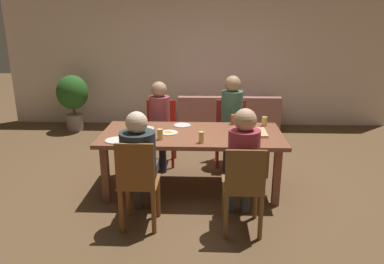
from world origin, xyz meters
name	(u,v)px	position (x,y,z in m)	size (l,w,h in m)	color
ground_plane	(192,188)	(0.00, 0.00, 0.00)	(20.00, 20.00, 0.00)	brown
back_wall	(198,57)	(0.00, 3.05, 1.33)	(7.43, 0.12, 2.66)	#F4DFD1
dining_table	(192,139)	(0.00, 0.00, 0.65)	(2.16, 1.00, 0.72)	brown
chair_0	(231,128)	(0.53, 0.95, 0.51)	(0.45, 0.41, 0.91)	#B42F2B
person_0	(232,114)	(0.53, 0.80, 0.76)	(0.30, 0.52, 1.29)	#35314C
chair_1	(138,184)	(-0.49, -0.94, 0.49)	(0.39, 0.40, 0.94)	brown
person_1	(139,158)	(-0.49, -0.80, 0.71)	(0.35, 0.57, 1.20)	#433D38
chair_2	(161,128)	(-0.49, 0.92, 0.51)	(0.45, 0.43, 0.90)	red
person_2	(159,118)	(-0.49, 0.76, 0.71)	(0.29, 0.53, 1.20)	#31314E
chair_3	(243,187)	(0.53, -0.98, 0.49)	(0.39, 0.46, 0.91)	brown
person_3	(243,158)	(0.53, -0.83, 0.73)	(0.30, 0.53, 1.24)	#40444C
pizza_box_0	(251,132)	(0.71, 0.02, 0.74)	(0.36, 0.36, 0.03)	tan
plate_0	(145,128)	(-0.59, 0.15, 0.73)	(0.23, 0.23, 0.03)	white
plate_1	(169,132)	(-0.28, -0.01, 0.73)	(0.22, 0.22, 0.03)	white
plate_2	(182,125)	(-0.13, 0.32, 0.73)	(0.22, 0.22, 0.01)	white
plate_3	(116,140)	(-0.83, -0.33, 0.73)	(0.25, 0.25, 0.01)	white
drinking_glass_0	(264,121)	(0.91, 0.35, 0.78)	(0.07, 0.07, 0.12)	#DEC364
drinking_glass_1	(234,119)	(0.53, 0.42, 0.79)	(0.08, 0.08, 0.13)	#B85232
drinking_glass_2	(160,134)	(-0.35, -0.26, 0.78)	(0.07, 0.07, 0.12)	#E0C264
drinking_glass_3	(201,137)	(0.12, -0.35, 0.79)	(0.06, 0.06, 0.13)	#DFC866
couch	(228,118)	(0.58, 2.45, 0.26)	(1.80, 0.86, 0.73)	#99635A
potted_plant	(73,96)	(-2.32, 2.47, 0.66)	(0.58, 0.58, 1.05)	gray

